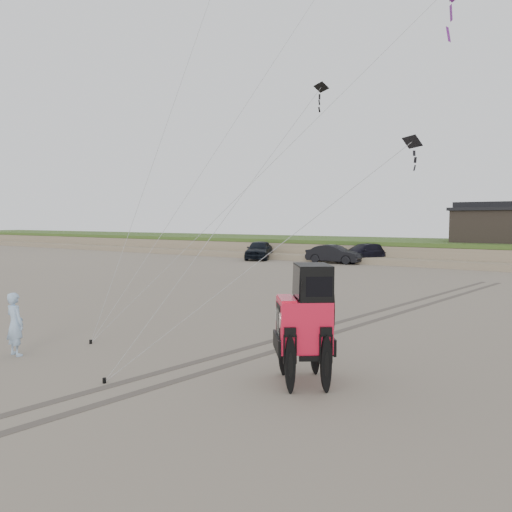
% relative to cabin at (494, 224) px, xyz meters
% --- Properties ---
extents(ground, '(160.00, 160.00, 0.00)m').
position_rel_cabin_xyz_m(ground, '(-2.00, -37.00, -3.24)').
color(ground, '#6B6054').
rests_on(ground, ground).
extents(dune_ridge, '(160.00, 14.25, 1.73)m').
position_rel_cabin_xyz_m(dune_ridge, '(-2.00, 0.50, -2.42)').
color(dune_ridge, '#7A6B54').
rests_on(dune_ridge, ground).
extents(cabin, '(6.40, 5.40, 3.35)m').
position_rel_cabin_xyz_m(cabin, '(0.00, 0.00, 0.00)').
color(cabin, black).
rests_on(cabin, dune_ridge).
extents(truck_a, '(3.91, 5.44, 1.72)m').
position_rel_cabin_xyz_m(truck_a, '(-18.22, -7.68, -2.38)').
color(truck_a, black).
rests_on(truck_a, ground).
extents(truck_b, '(4.66, 1.79, 1.51)m').
position_rel_cabin_xyz_m(truck_b, '(-10.83, -7.59, -2.48)').
color(truck_b, black).
rests_on(truck_b, ground).
extents(truck_c, '(4.93, 5.78, 1.59)m').
position_rel_cabin_xyz_m(truck_c, '(-9.07, -5.60, -2.44)').
color(truck_c, black).
rests_on(truck_c, ground).
extents(jeep, '(5.92, 5.35, 2.09)m').
position_rel_cabin_xyz_m(jeep, '(1.64, -35.67, -2.19)').
color(jeep, red).
rests_on(jeep, ground).
extents(man, '(0.63, 0.43, 1.68)m').
position_rel_cabin_xyz_m(man, '(-5.72, -37.97, -2.40)').
color(man, '#81AAC8').
rests_on(man, ground).
extents(stake_main, '(0.08, 0.08, 0.12)m').
position_rel_cabin_xyz_m(stake_main, '(-5.11, -36.08, -3.18)').
color(stake_main, black).
rests_on(stake_main, ground).
extents(stake_aux, '(0.08, 0.08, 0.12)m').
position_rel_cabin_xyz_m(stake_aux, '(-1.96, -38.14, -3.18)').
color(stake_aux, black).
rests_on(stake_aux, ground).
extents(tire_tracks, '(5.22, 29.74, 0.01)m').
position_rel_cabin_xyz_m(tire_tracks, '(0.00, -29.00, -3.23)').
color(tire_tracks, '#4C443D').
rests_on(tire_tracks, ground).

